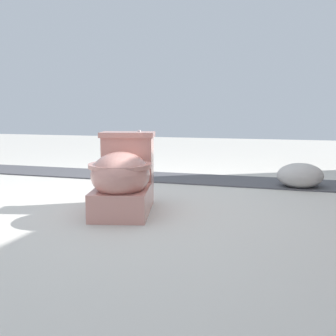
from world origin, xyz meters
TOP-DOWN VIEW (x-y plane):
  - ground_plane at (0.00, 0.00)m, footprint 14.00×14.00m
  - gravel_strip at (-1.21, 0.50)m, footprint 0.56×8.00m
  - toilet at (0.11, -0.07)m, footprint 0.70×0.51m
  - boulder_near at (-1.07, 1.04)m, footprint 0.42×0.46m

SIDE VIEW (x-z plane):
  - ground_plane at x=0.00m, z-range 0.00..0.00m
  - gravel_strip at x=-1.21m, z-range 0.00..0.01m
  - boulder_near at x=-1.07m, z-range 0.00..0.21m
  - toilet at x=0.11m, z-range -0.04..0.48m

